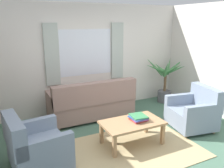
{
  "coord_description": "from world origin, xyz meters",
  "views": [
    {
      "loc": [
        -1.91,
        -3.08,
        2.17
      ],
      "look_at": [
        -0.04,
        0.7,
        1.03
      ],
      "focal_mm": 37.05,
      "sensor_mm": 36.0,
      "label": 1
    }
  ],
  "objects_px": {
    "book_stack_on_table": "(138,118)",
    "coffee_table": "(132,125)",
    "couch": "(92,103)",
    "armchair_right": "(194,112)",
    "armchair_left": "(35,147)",
    "potted_plant": "(165,81)"
  },
  "relations": [
    {
      "from": "couch",
      "to": "book_stack_on_table",
      "type": "bearing_deg",
      "value": 103.93
    },
    {
      "from": "couch",
      "to": "potted_plant",
      "type": "distance_m",
      "value": 2.24
    },
    {
      "from": "couch",
      "to": "armchair_right",
      "type": "xyz_separation_m",
      "value": [
        1.72,
        -1.4,
        -0.01
      ]
    },
    {
      "from": "book_stack_on_table",
      "to": "coffee_table",
      "type": "bearing_deg",
      "value": -177.67
    },
    {
      "from": "armchair_right",
      "to": "couch",
      "type": "bearing_deg",
      "value": -119.31
    },
    {
      "from": "armchair_left",
      "to": "coffee_table",
      "type": "distance_m",
      "value": 1.68
    },
    {
      "from": "couch",
      "to": "armchair_left",
      "type": "distance_m",
      "value": 2.01
    },
    {
      "from": "book_stack_on_table",
      "to": "potted_plant",
      "type": "xyz_separation_m",
      "value": [
        1.88,
        1.58,
        0.11
      ]
    },
    {
      "from": "armchair_right",
      "to": "book_stack_on_table",
      "type": "xyz_separation_m",
      "value": [
        -1.37,
        -0.0,
        0.13
      ]
    },
    {
      "from": "armchair_left",
      "to": "book_stack_on_table",
      "type": "distance_m",
      "value": 1.82
    },
    {
      "from": "couch",
      "to": "armchair_left",
      "type": "relative_size",
      "value": 2.03
    },
    {
      "from": "book_stack_on_table",
      "to": "armchair_right",
      "type": "bearing_deg",
      "value": 0.08
    },
    {
      "from": "armchair_left",
      "to": "armchair_right",
      "type": "xyz_separation_m",
      "value": [
        3.19,
        -0.02,
        0.0
      ]
    },
    {
      "from": "armchair_right",
      "to": "book_stack_on_table",
      "type": "bearing_deg",
      "value": -80.17
    },
    {
      "from": "couch",
      "to": "potted_plant",
      "type": "height_order",
      "value": "potted_plant"
    },
    {
      "from": "armchair_right",
      "to": "coffee_table",
      "type": "xyz_separation_m",
      "value": [
        -1.5,
        -0.01,
        0.03
      ]
    },
    {
      "from": "couch",
      "to": "armchair_right",
      "type": "distance_m",
      "value": 2.22
    },
    {
      "from": "couch",
      "to": "coffee_table",
      "type": "distance_m",
      "value": 1.42
    },
    {
      "from": "couch",
      "to": "potted_plant",
      "type": "relative_size",
      "value": 1.49
    },
    {
      "from": "armchair_left",
      "to": "potted_plant",
      "type": "relative_size",
      "value": 0.74
    },
    {
      "from": "armchair_left",
      "to": "couch",
      "type": "bearing_deg",
      "value": -53.94
    },
    {
      "from": "book_stack_on_table",
      "to": "potted_plant",
      "type": "bearing_deg",
      "value": 40.02
    }
  ]
}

